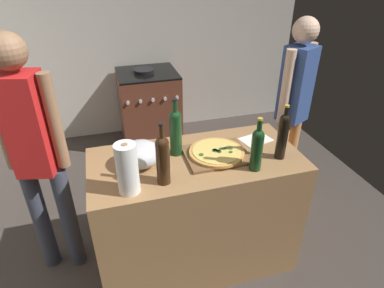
# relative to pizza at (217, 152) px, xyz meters

# --- Properties ---
(ground_plane) EXTENTS (4.39, 3.63, 0.02)m
(ground_plane) POSITION_rel_pizza_xyz_m (-0.36, 0.75, -0.94)
(ground_plane) COLOR #3F3833
(kitchen_wall_rear) EXTENTS (4.39, 0.10, 2.60)m
(kitchen_wall_rear) POSITION_rel_pizza_xyz_m (-0.36, 2.31, 0.37)
(kitchen_wall_rear) COLOR #BCB7AD
(kitchen_wall_rear) RESTS_ON ground_plane
(counter) EXTENTS (1.35, 0.64, 0.90)m
(counter) POSITION_rel_pizza_xyz_m (-0.13, 0.01, -0.48)
(counter) COLOR #9E7247
(counter) RESTS_ON ground_plane
(cutting_board) EXTENTS (0.40, 0.32, 0.02)m
(cutting_board) POSITION_rel_pizza_xyz_m (-0.00, 0.00, -0.02)
(cutting_board) COLOR brown
(cutting_board) RESTS_ON counter
(pizza) EXTENTS (0.35, 0.35, 0.03)m
(pizza) POSITION_rel_pizza_xyz_m (0.00, 0.00, 0.00)
(pizza) COLOR tan
(pizza) RESTS_ON cutting_board
(mixing_bowl) EXTENTS (0.25, 0.25, 0.16)m
(mixing_bowl) POSITION_rel_pizza_xyz_m (-0.48, 0.03, 0.05)
(mixing_bowl) COLOR #B2B2B7
(mixing_bowl) RESTS_ON counter
(paper_towel_roll) EXTENTS (0.12, 0.12, 0.30)m
(paper_towel_roll) POSITION_rel_pizza_xyz_m (-0.58, -0.20, 0.12)
(paper_towel_roll) COLOR white
(paper_towel_roll) RESTS_ON counter
(wine_bottle_green) EXTENTS (0.08, 0.08, 0.38)m
(wine_bottle_green) POSITION_rel_pizza_xyz_m (-0.24, 0.10, 0.14)
(wine_bottle_green) COLOR #143819
(wine_bottle_green) RESTS_ON counter
(wine_bottle_dark) EXTENTS (0.07, 0.07, 0.34)m
(wine_bottle_dark) POSITION_rel_pizza_xyz_m (0.17, -0.20, 0.12)
(wine_bottle_dark) COLOR #143819
(wine_bottle_dark) RESTS_ON counter
(wine_bottle_amber) EXTENTS (0.08, 0.08, 0.37)m
(wine_bottle_amber) POSITION_rel_pizza_xyz_m (-0.38, -0.18, 0.13)
(wine_bottle_amber) COLOR #331E0F
(wine_bottle_amber) RESTS_ON counter
(wine_bottle_clear) EXTENTS (0.07, 0.07, 0.36)m
(wine_bottle_clear) POSITION_rel_pizza_xyz_m (0.38, -0.12, 0.14)
(wine_bottle_clear) COLOR black
(wine_bottle_clear) RESTS_ON counter
(recipe_sheet) EXTENTS (0.24, 0.20, 0.00)m
(recipe_sheet) POSITION_rel_pizza_xyz_m (0.34, 0.13, -0.03)
(recipe_sheet) COLOR white
(recipe_sheet) RESTS_ON counter
(stove) EXTENTS (0.67, 0.64, 0.92)m
(stove) POSITION_rel_pizza_xyz_m (-0.14, 1.91, -0.49)
(stove) COLOR brown
(stove) RESTS_ON ground_plane
(person_in_stripes) EXTENTS (0.38, 0.25, 1.69)m
(person_in_stripes) POSITION_rel_pizza_xyz_m (-1.09, 0.24, 0.05)
(person_in_stripes) COLOR #383D4C
(person_in_stripes) RESTS_ON ground_plane
(person_in_red) EXTENTS (0.34, 0.27, 1.64)m
(person_in_red) POSITION_rel_pizza_xyz_m (0.85, 0.50, 0.01)
(person_in_red) COLOR #D88C4C
(person_in_red) RESTS_ON ground_plane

